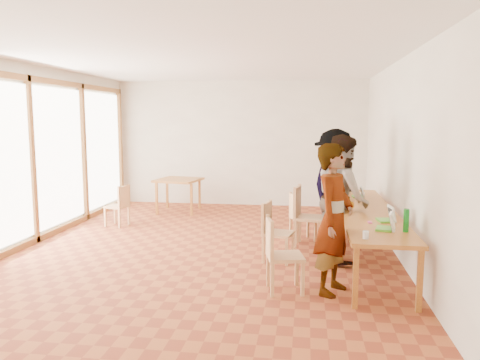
% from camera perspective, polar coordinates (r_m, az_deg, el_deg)
% --- Properties ---
extents(ground, '(8.00, 8.00, 0.00)m').
position_cam_1_polar(ground, '(7.67, -4.27, -8.37)').
color(ground, '#A14E27').
rests_on(ground, ground).
extents(wall_back, '(6.00, 0.10, 3.00)m').
position_cam_1_polar(wall_back, '(11.33, -0.00, 4.48)').
color(wall_back, '#EFE6CE').
rests_on(wall_back, ground).
extents(wall_front, '(6.00, 0.10, 3.00)m').
position_cam_1_polar(wall_front, '(3.63, -18.14, -2.31)').
color(wall_front, '#EFE6CE').
rests_on(wall_front, ground).
extents(wall_right, '(0.10, 8.00, 3.00)m').
position_cam_1_polar(wall_right, '(7.36, 19.08, 2.45)').
color(wall_right, '#EFE6CE').
rests_on(wall_right, ground).
extents(window_wall, '(0.10, 8.00, 3.00)m').
position_cam_1_polar(window_wall, '(8.55, -24.17, 2.85)').
color(window_wall, white).
rests_on(window_wall, ground).
extents(ceiling, '(6.00, 8.00, 0.04)m').
position_cam_1_polar(ceiling, '(7.44, -4.50, 14.62)').
color(ceiling, white).
rests_on(ceiling, wall_back).
extents(communal_table, '(0.80, 4.00, 0.75)m').
position_cam_1_polar(communal_table, '(7.23, 15.15, -3.87)').
color(communal_table, '#B37027').
rests_on(communal_table, ground).
extents(side_table, '(0.90, 0.90, 0.75)m').
position_cam_1_polar(side_table, '(10.61, -7.50, -0.29)').
color(side_table, '#B37027').
rests_on(side_table, ground).
extents(chair_near, '(0.51, 0.51, 0.48)m').
position_cam_1_polar(chair_near, '(5.72, 4.57, -8.12)').
color(chair_near, tan).
rests_on(chair_near, ground).
extents(chair_mid, '(0.49, 0.49, 0.47)m').
position_cam_1_polar(chair_mid, '(6.94, 3.97, -5.50)').
color(chair_mid, tan).
rests_on(chair_mid, ground).
extents(chair_far, '(0.54, 0.54, 0.53)m').
position_cam_1_polar(chair_far, '(7.79, 7.72, -3.57)').
color(chair_far, tan).
rests_on(chair_far, ground).
extents(chair_empty, '(0.50, 0.50, 0.44)m').
position_cam_1_polar(chair_empty, '(8.13, 7.14, -3.87)').
color(chair_empty, tan).
rests_on(chair_empty, ground).
extents(chair_spare, '(0.45, 0.45, 0.43)m').
position_cam_1_polar(chair_spare, '(9.41, -14.37, -2.52)').
color(chair_spare, tan).
rests_on(chair_spare, ground).
extents(person_near, '(0.65, 0.78, 1.81)m').
position_cam_1_polar(person_near, '(5.71, 11.39, -4.70)').
color(person_near, gray).
rests_on(person_near, ground).
extents(person_mid, '(0.90, 1.05, 1.87)m').
position_cam_1_polar(person_mid, '(7.05, 12.36, -2.14)').
color(person_mid, gray).
rests_on(person_mid, ground).
extents(person_far, '(1.12, 1.42, 1.93)m').
position_cam_1_polar(person_far, '(7.92, 11.39, -0.85)').
color(person_far, gray).
rests_on(person_far, ground).
extents(laptop_near, '(0.27, 0.30, 0.22)m').
position_cam_1_polar(laptop_near, '(5.98, 17.60, -5.28)').
color(laptop_near, '#4DA826').
rests_on(laptop_near, communal_table).
extents(laptop_mid, '(0.24, 0.27, 0.21)m').
position_cam_1_polar(laptop_mid, '(6.47, 17.62, -4.33)').
color(laptop_mid, '#4DA826').
rests_on(laptop_mid, communal_table).
extents(laptop_far, '(0.21, 0.24, 0.19)m').
position_cam_1_polar(laptop_far, '(8.30, 14.38, -1.69)').
color(laptop_far, '#4DA826').
rests_on(laptop_far, communal_table).
extents(yellow_mug, '(0.15, 0.15, 0.11)m').
position_cam_1_polar(yellow_mug, '(7.17, 13.21, -3.07)').
color(yellow_mug, orange).
rests_on(yellow_mug, communal_table).
extents(green_bottle, '(0.07, 0.07, 0.28)m').
position_cam_1_polar(green_bottle, '(5.93, 19.60, -4.67)').
color(green_bottle, '#137D1F').
rests_on(green_bottle, communal_table).
extents(clear_glass, '(0.07, 0.07, 0.09)m').
position_cam_1_polar(clear_glass, '(5.48, 15.08, -6.48)').
color(clear_glass, silver).
rests_on(clear_glass, communal_table).
extents(condiment_cup, '(0.08, 0.08, 0.06)m').
position_cam_1_polar(condiment_cup, '(8.47, 14.70, -1.68)').
color(condiment_cup, white).
rests_on(condiment_cup, communal_table).
extents(pink_phone, '(0.05, 0.10, 0.01)m').
position_cam_1_polar(pink_phone, '(6.33, 15.55, -4.98)').
color(pink_phone, '#F84793').
rests_on(pink_phone, communal_table).
extents(black_pouch, '(0.16, 0.26, 0.09)m').
position_cam_1_polar(black_pouch, '(9.02, 12.88, -0.98)').
color(black_pouch, black).
rests_on(black_pouch, communal_table).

